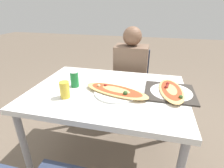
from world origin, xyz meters
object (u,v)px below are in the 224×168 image
at_px(dining_table, 108,98).
at_px(pizza_main, 116,91).
at_px(chair_far_seated, 131,82).
at_px(person_seated, 131,70).
at_px(soda_can, 75,79).
at_px(pizza_second, 171,91).
at_px(drink_glass, 65,90).

distance_m(dining_table, pizza_main, 0.13).
xyz_separation_m(chair_far_seated, person_seated, (0.00, -0.11, 0.19)).
bearing_deg(pizza_main, chair_far_seated, 88.86).
relative_size(soda_can, pizza_second, 0.29).
bearing_deg(chair_far_seated, pizza_main, 88.86).
xyz_separation_m(person_seated, drink_glass, (-0.36, -0.84, 0.12)).
relative_size(chair_far_seated, person_seated, 0.75).
bearing_deg(dining_table, soda_can, 179.10).
height_order(dining_table, person_seated, person_seated).
bearing_deg(dining_table, person_seated, 81.94).
relative_size(dining_table, pizza_main, 2.21).
height_order(chair_far_seated, pizza_second, chair_far_seated).
height_order(drink_glass, pizza_second, drink_glass).
xyz_separation_m(person_seated, pizza_second, (0.39, -0.59, 0.08)).
height_order(soda_can, drink_glass, soda_can).
distance_m(dining_table, drink_glass, 0.35).
relative_size(chair_far_seated, soda_can, 6.85).
relative_size(pizza_main, drink_glass, 4.49).
bearing_deg(drink_glass, pizza_second, 18.33).
bearing_deg(drink_glass, pizza_main, 22.97).
xyz_separation_m(soda_can, drink_glass, (0.01, -0.19, -0.00)).
relative_size(pizza_main, pizza_second, 1.24).
distance_m(dining_table, pizza_second, 0.49).
height_order(person_seated, drink_glass, person_seated).
bearing_deg(pizza_second, pizza_main, -165.80).
bearing_deg(pizza_second, dining_table, -173.03).
distance_m(person_seated, drink_glass, 0.92).
xyz_separation_m(chair_far_seated, soda_can, (-0.37, -0.76, 0.31)).
bearing_deg(person_seated, pizza_second, 123.15).
relative_size(dining_table, pizza_second, 2.74).
bearing_deg(dining_table, pizza_main, -29.66).
bearing_deg(pizza_second, drink_glass, -161.67).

